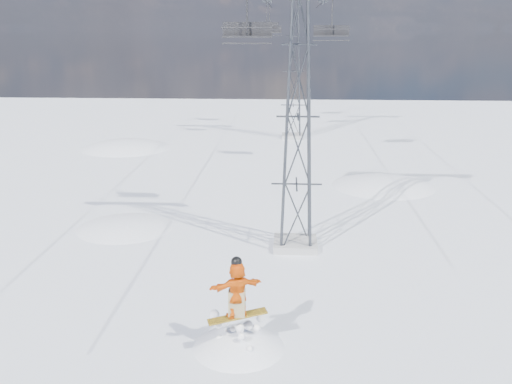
# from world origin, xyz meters

# --- Properties ---
(ground) EXTENTS (120.00, 120.00, 0.00)m
(ground) POSITION_xyz_m (0.00, 0.00, 0.00)
(ground) COLOR white
(ground) RESTS_ON ground
(snow_terrain) EXTENTS (39.00, 37.00, 22.00)m
(snow_terrain) POSITION_xyz_m (-4.77, 21.24, -9.59)
(snow_terrain) COLOR white
(snow_terrain) RESTS_ON ground
(lift_tower_near) EXTENTS (5.20, 1.80, 11.43)m
(lift_tower_near) POSITION_xyz_m (0.80, 8.00, 5.47)
(lift_tower_near) COLOR #999999
(lift_tower_near) RESTS_ON ground
(lift_tower_far) EXTENTS (5.20, 1.80, 11.43)m
(lift_tower_far) POSITION_xyz_m (0.80, 33.00, 5.47)
(lift_tower_far) COLOR #999999
(lift_tower_far) RESTS_ON ground
(lift_chair_near) EXTENTS (2.15, 0.62, 2.66)m
(lift_chair_near) POSITION_xyz_m (-1.40, 10.97, 8.72)
(lift_chair_near) COLOR black
(lift_chair_near) RESTS_ON ground
(lift_chair_mid) EXTENTS (2.22, 0.64, 2.76)m
(lift_chair_mid) POSITION_xyz_m (3.00, 22.43, 8.64)
(lift_chair_mid) COLOR black
(lift_chair_mid) RESTS_ON ground
(lift_chair_far) EXTENTS (1.89, 0.54, 2.34)m
(lift_chair_far) POSITION_xyz_m (-1.40, 32.12, 8.97)
(lift_chair_far) COLOR black
(lift_chair_far) RESTS_ON ground
(lift_chair_extra) EXTENTS (2.14, 0.62, 2.66)m
(lift_chair_extra) POSITION_xyz_m (-1.40, 38.34, 8.72)
(lift_chair_extra) COLOR black
(lift_chair_extra) RESTS_ON ground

